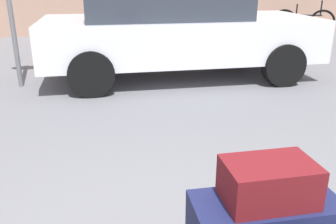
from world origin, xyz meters
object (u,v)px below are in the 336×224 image
at_px(parked_car, 176,30).
at_px(bollard_kerb_mid, 294,32).
at_px(duffel_bag_maroon_topmost_pile, 269,182).
at_px(bicycle_leaning, 303,22).
at_px(bollard_kerb_near, 242,33).

bearing_deg(parked_car, bollard_kerb_mid, 35.54).
height_order(duffel_bag_maroon_topmost_pile, parked_car, parked_car).
bearing_deg(bollard_kerb_mid, duffel_bag_maroon_topmost_pile, -117.50).
bearing_deg(duffel_bag_maroon_topmost_pile, bicycle_leaning, 58.35).
distance_m(duffel_bag_maroon_topmost_pile, parked_car, 4.57).
height_order(duffel_bag_maroon_topmost_pile, bollard_kerb_mid, duffel_bag_maroon_topmost_pile).
height_order(bicycle_leaning, bollard_kerb_mid, bicycle_leaning).
relative_size(duffel_bag_maroon_topmost_pile, bicycle_leaning, 0.23).
distance_m(parked_car, bollard_kerb_near, 3.04).
xyz_separation_m(duffel_bag_maroon_topmost_pile, bicycle_leaning, (4.63, 8.50, -0.35)).
bearing_deg(bollard_kerb_mid, bollard_kerb_near, 180.00).
height_order(duffel_bag_maroon_topmost_pile, bollard_kerb_near, duffel_bag_maroon_topmost_pile).
relative_size(bicycle_leaning, bollard_kerb_mid, 2.47).
bearing_deg(bollard_kerb_near, bicycle_leaning, 35.16).
relative_size(parked_car, bollard_kerb_near, 6.31).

